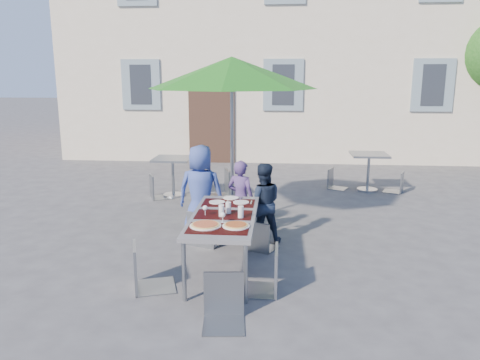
# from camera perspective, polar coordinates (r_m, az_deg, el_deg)

# --- Properties ---
(ground) EXTENTS (90.00, 90.00, 0.00)m
(ground) POSITION_cam_1_polar(r_m,az_deg,el_deg) (6.21, 5.15, -10.81)
(ground) COLOR #414043
(ground) RESTS_ON ground
(building) EXTENTS (13.60, 8.20, 11.10)m
(building) POSITION_cam_1_polar(r_m,az_deg,el_deg) (17.35, 5.41, 20.53)
(building) COLOR beige
(building) RESTS_ON ground
(dining_table) EXTENTS (0.80, 1.85, 0.76)m
(dining_table) POSITION_cam_1_polar(r_m,az_deg,el_deg) (5.91, -1.99, -4.76)
(dining_table) COLOR #48484D
(dining_table) RESTS_ON ground
(pizza_near_left) EXTENTS (0.37, 0.37, 0.03)m
(pizza_near_left) POSITION_cam_1_polar(r_m,az_deg,el_deg) (5.46, -4.24, -5.48)
(pizza_near_left) COLOR white
(pizza_near_left) RESTS_ON dining_table
(pizza_near_right) EXTENTS (0.32, 0.32, 0.03)m
(pizza_near_right) POSITION_cam_1_polar(r_m,az_deg,el_deg) (5.43, -0.49, -5.54)
(pizza_near_right) COLOR white
(pizza_near_right) RESTS_ON dining_table
(glassware) EXTENTS (0.52, 0.45, 0.15)m
(glassware) POSITION_cam_1_polar(r_m,az_deg,el_deg) (5.80, -1.61, -3.74)
(glassware) COLOR silver
(glassware) RESTS_ON dining_table
(place_settings) EXTENTS (0.59, 0.46, 0.01)m
(place_settings) POSITION_cam_1_polar(r_m,az_deg,el_deg) (6.51, -1.24, -2.53)
(place_settings) COLOR white
(place_settings) RESTS_ON dining_table
(child_0) EXTENTS (0.74, 0.51, 1.45)m
(child_0) POSITION_cam_1_polar(r_m,az_deg,el_deg) (7.16, -4.80, -1.45)
(child_0) COLOR #374C99
(child_0) RESTS_ON ground
(child_1) EXTENTS (0.51, 0.43, 1.21)m
(child_1) POSITION_cam_1_polar(r_m,az_deg,el_deg) (7.22, 0.09, -2.30)
(child_1) COLOR #4E3770
(child_1) RESTS_ON ground
(child_2) EXTENTS (0.63, 0.42, 1.21)m
(child_2) POSITION_cam_1_polar(r_m,az_deg,el_deg) (6.97, 2.76, -2.82)
(child_2) COLOR #172033
(child_2) RESTS_ON ground
(chair_0) EXTENTS (0.56, 0.56, 1.00)m
(chair_0) POSITION_cam_1_polar(r_m,az_deg,el_deg) (6.85, -4.47, -3.31)
(chair_0) COLOR #92979D
(chair_0) RESTS_ON ground
(chair_1) EXTENTS (0.55, 0.55, 0.96)m
(chair_1) POSITION_cam_1_polar(r_m,az_deg,el_deg) (7.06, -0.33, -2.98)
(chair_1) COLOR gray
(chair_1) RESTS_ON ground
(chair_2) EXTENTS (0.49, 0.50, 0.84)m
(chair_2) POSITION_cam_1_polar(r_m,az_deg,el_deg) (6.66, 2.52, -4.66)
(chair_2) COLOR gray
(chair_2) RESTS_ON ground
(chair_3) EXTENTS (0.59, 0.58, 1.04)m
(chair_3) POSITION_cam_1_polar(r_m,az_deg,el_deg) (5.56, -11.68, -7.09)
(chair_3) COLOR gray
(chair_3) RESTS_ON ground
(chair_4) EXTENTS (0.46, 0.45, 1.02)m
(chair_4) POSITION_cam_1_polar(r_m,az_deg,el_deg) (5.39, 3.36, -7.64)
(chair_4) COLOR #91959C
(chair_4) RESTS_ON ground
(chair_5) EXTENTS (0.46, 0.46, 0.94)m
(chair_5) POSITION_cam_1_polar(r_m,az_deg,el_deg) (4.77, -2.04, -11.01)
(chair_5) COLOR gray
(chair_5) RESTS_ON ground
(patio_umbrella) EXTENTS (2.73, 2.73, 2.75)m
(patio_umbrella) POSITION_cam_1_polar(r_m,az_deg,el_deg) (7.60, -1.01, 12.79)
(patio_umbrella) COLOR #B3B6BC
(patio_umbrella) RESTS_ON ground
(cafe_table_0) EXTENTS (0.76, 0.76, 0.81)m
(cafe_table_0) POSITION_cam_1_polar(r_m,az_deg,el_deg) (9.73, -8.19, 1.36)
(cafe_table_0) COLOR #B3B6BC
(cafe_table_0) RESTS_ON ground
(bg_chair_l_0) EXTENTS (0.55, 0.55, 0.93)m
(bg_chair_l_0) POSITION_cam_1_polar(r_m,az_deg,el_deg) (9.63, -10.20, 0.97)
(bg_chair_l_0) COLOR gray
(bg_chair_l_0) RESTS_ON ground
(bg_chair_r_0) EXTENTS (0.59, 0.59, 1.05)m
(bg_chair_r_0) POSITION_cam_1_polar(r_m,az_deg,el_deg) (9.61, -2.21, 1.60)
(bg_chair_r_0) COLOR gray
(bg_chair_r_0) RESTS_ON ground
(cafe_table_1) EXTENTS (0.77, 0.77, 0.82)m
(cafe_table_1) POSITION_cam_1_polar(r_m,az_deg,el_deg) (10.46, 15.41, 1.87)
(cafe_table_1) COLOR #B3B6BC
(cafe_table_1) RESTS_ON ground
(bg_chair_l_1) EXTENTS (0.50, 0.49, 0.84)m
(bg_chair_l_1) POSITION_cam_1_polar(r_m,az_deg,el_deg) (10.53, 11.50, 1.59)
(bg_chair_l_1) COLOR gray
(bg_chair_l_1) RESTS_ON ground
(bg_chair_r_1) EXTENTS (0.49, 0.49, 0.86)m
(bg_chair_r_1) POSITION_cam_1_polar(r_m,az_deg,el_deg) (10.52, 18.75, 1.20)
(bg_chair_r_1) COLOR gray
(bg_chair_r_1) RESTS_ON ground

